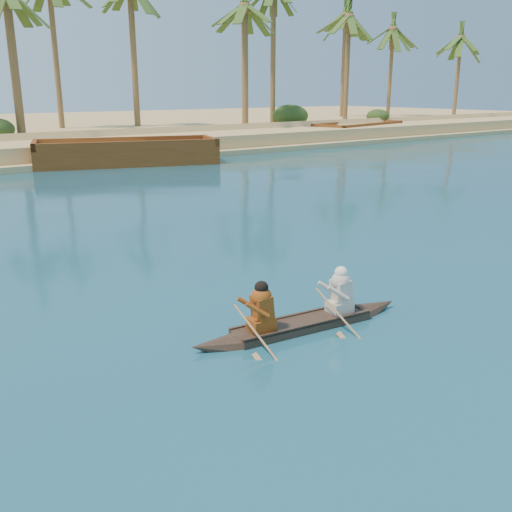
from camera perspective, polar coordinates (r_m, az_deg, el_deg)
ground at (r=16.57m, az=5.07°, el=0.27°), size 160.00×160.00×0.00m
shrub_cluster at (r=44.77m, az=-23.18°, el=10.76°), size 100.00×6.00×2.40m
canoe at (r=11.36m, az=4.62°, el=-6.06°), size 4.83×1.22×1.32m
barge_mid at (r=37.26m, az=-12.77°, el=9.92°), size 11.69×6.96×1.85m
barge_right at (r=56.69m, az=10.21°, el=12.13°), size 11.30×5.85×1.80m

